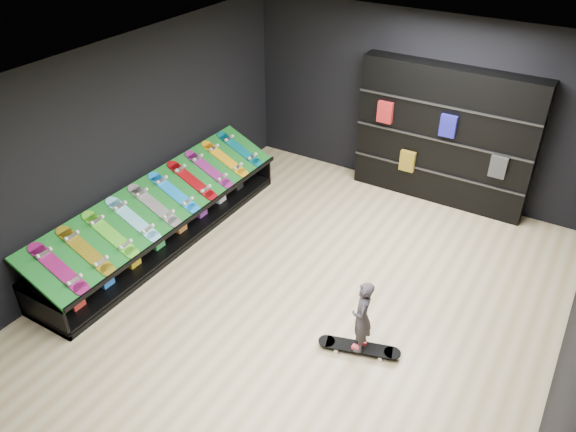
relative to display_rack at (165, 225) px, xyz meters
The scene contains 20 objects.
floor 2.56m from the display_rack, ahead, with size 6.00×7.00×0.01m, color #CBB889.
ceiling 3.75m from the display_rack, ahead, with size 6.00×7.00×0.01m, color white.
wall_back 4.51m from the display_rack, 53.92° to the left, with size 6.00×0.02×3.00m, color black.
wall_front 4.51m from the display_rack, 53.92° to the right, with size 6.00×0.02×3.00m, color black.
wall_left 1.33m from the display_rack, behind, with size 0.02×7.00×3.00m, color black.
display_rack is the anchor object (origin of this frame).
turf_ramp 0.46m from the display_rack, ahead, with size 1.00×4.50×0.04m, color #0D5617.
back_shelving 4.62m from the display_rack, 47.03° to the left, with size 2.86×0.33×2.29m, color black.
floor_skateboard 3.56m from the display_rack, ahead, with size 0.98×0.22×0.09m, color black, non-canonical shape.
child 3.56m from the display_rack, ahead, with size 0.21×0.15×0.57m, color black.
display_board_0 1.96m from the display_rack, 88.11° to the right, with size 0.98×0.22×0.09m, color #E5198C, non-canonical shape.
display_board_1 1.56m from the display_rack, 87.57° to the right, with size 0.98×0.22×0.09m, color yellow, non-canonical shape.
display_board_2 1.16m from the display_rack, 86.60° to the right, with size 0.98×0.22×0.09m, color green, non-canonical shape.
display_board_3 0.80m from the display_rack, 84.35° to the right, with size 0.98×0.22×0.09m, color #0CB2E5, non-canonical shape.
display_board_4 0.54m from the display_rack, 73.46° to the right, with size 0.98×0.22×0.09m, color black, non-canonical shape.
display_board_5 0.54m from the display_rack, 73.46° to the left, with size 0.98×0.22×0.09m, color blue, non-canonical shape.
display_board_6 0.80m from the display_rack, 84.35° to the left, with size 0.98×0.22×0.09m, color red, non-canonical shape.
display_board_7 1.16m from the display_rack, 86.60° to the left, with size 0.98×0.22×0.09m, color #2626BF, non-canonical shape.
display_board_8 1.56m from the display_rack, 87.57° to the left, with size 0.98×0.22×0.09m, color orange, non-canonical shape.
display_board_9 1.96m from the display_rack, 88.11° to the left, with size 0.98×0.22×0.09m, color #0C8C99, non-canonical shape.
Camera 1 is at (2.67, -5.04, 4.99)m, focal length 35.00 mm.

